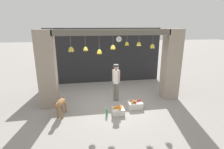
{
  "coord_description": "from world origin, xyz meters",
  "views": [
    {
      "loc": [
        -1.23,
        -6.81,
        3.3
      ],
      "look_at": [
        0.0,
        0.46,
        1.19
      ],
      "focal_mm": 28.0,
      "sensor_mm": 36.0,
      "label": 1
    }
  ],
  "objects_px": {
    "dog": "(61,104)",
    "fruit_crate_oranges": "(118,111)",
    "shopkeeper": "(116,80)",
    "wall_clock": "(119,39)",
    "fruit_crate_apples": "(135,105)",
    "water_bottle": "(107,112)"
  },
  "relations": [
    {
      "from": "dog",
      "to": "fruit_crate_oranges",
      "type": "height_order",
      "value": "dog"
    },
    {
      "from": "dog",
      "to": "wall_clock",
      "type": "distance_m",
      "value": 5.2
    },
    {
      "from": "fruit_crate_apples",
      "to": "water_bottle",
      "type": "relative_size",
      "value": 1.93
    },
    {
      "from": "fruit_crate_oranges",
      "to": "fruit_crate_apples",
      "type": "distance_m",
      "value": 0.86
    },
    {
      "from": "shopkeeper",
      "to": "fruit_crate_apples",
      "type": "bearing_deg",
      "value": 151.73
    },
    {
      "from": "dog",
      "to": "water_bottle",
      "type": "xyz_separation_m",
      "value": [
        1.68,
        -0.26,
        -0.34
      ]
    },
    {
      "from": "shopkeeper",
      "to": "fruit_crate_apples",
      "type": "distance_m",
      "value": 1.34
    },
    {
      "from": "water_bottle",
      "to": "shopkeeper",
      "type": "bearing_deg",
      "value": 64.6
    },
    {
      "from": "fruit_crate_apples",
      "to": "fruit_crate_oranges",
      "type": "bearing_deg",
      "value": -155.06
    },
    {
      "from": "fruit_crate_oranges",
      "to": "fruit_crate_apples",
      "type": "xyz_separation_m",
      "value": [
        0.78,
        0.36,
        0.01
      ]
    },
    {
      "from": "shopkeeper",
      "to": "wall_clock",
      "type": "relative_size",
      "value": 4.97
    },
    {
      "from": "shopkeeper",
      "to": "fruit_crate_apples",
      "type": "relative_size",
      "value": 2.9
    },
    {
      "from": "dog",
      "to": "shopkeeper",
      "type": "xyz_separation_m",
      "value": [
        2.28,
        0.98,
        0.5
      ]
    },
    {
      "from": "dog",
      "to": "shopkeeper",
      "type": "height_order",
      "value": "shopkeeper"
    },
    {
      "from": "fruit_crate_oranges",
      "to": "wall_clock",
      "type": "distance_m",
      "value": 4.7
    },
    {
      "from": "fruit_crate_apples",
      "to": "dog",
      "type": "bearing_deg",
      "value": -176.99
    },
    {
      "from": "wall_clock",
      "to": "water_bottle",
      "type": "bearing_deg",
      "value": -107.58
    },
    {
      "from": "fruit_crate_apples",
      "to": "water_bottle",
      "type": "bearing_deg",
      "value": -161.37
    },
    {
      "from": "fruit_crate_oranges",
      "to": "water_bottle",
      "type": "relative_size",
      "value": 1.52
    },
    {
      "from": "dog",
      "to": "fruit_crate_oranges",
      "type": "bearing_deg",
      "value": 98.08
    },
    {
      "from": "dog",
      "to": "fruit_crate_apples",
      "type": "distance_m",
      "value": 2.94
    },
    {
      "from": "shopkeeper",
      "to": "fruit_crate_oranges",
      "type": "xyz_separation_m",
      "value": [
        -0.14,
        -1.19,
        -0.85
      ]
    }
  ]
}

